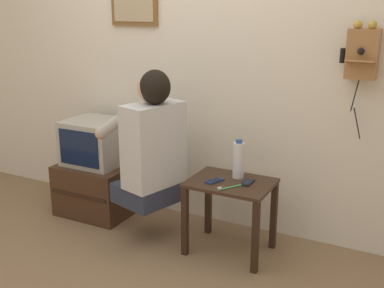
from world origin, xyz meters
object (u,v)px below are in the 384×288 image
(cell_phone_spare, at_px, (248,182))
(water_bottle, at_px, (238,160))
(television, at_px, (95,142))
(wall_phone_antique, at_px, (362,53))
(cell_phone_held, at_px, (214,181))
(toothbrush, at_px, (228,188))
(person, at_px, (151,144))

(cell_phone_spare, bearing_deg, water_bottle, 142.96)
(television, distance_m, wall_phone_antique, 2.07)
(cell_phone_held, height_order, water_bottle, water_bottle)
(television, relative_size, water_bottle, 1.67)
(cell_phone_spare, height_order, toothbrush, toothbrush)
(television, height_order, wall_phone_antique, wall_phone_antique)
(television, relative_size, toothbrush, 2.86)
(wall_phone_antique, bearing_deg, cell_phone_held, -153.09)
(cell_phone_spare, xyz_separation_m, water_bottle, (-0.10, 0.07, 0.12))
(person, xyz_separation_m, toothbrush, (0.58, -0.03, -0.20))
(wall_phone_antique, relative_size, toothbrush, 4.68)
(television, distance_m, toothbrush, 1.27)
(cell_phone_spare, height_order, water_bottle, water_bottle)
(television, height_order, cell_phone_held, television)
(television, bearing_deg, cell_phone_held, -9.01)
(wall_phone_antique, distance_m, cell_phone_spare, 1.07)
(person, bearing_deg, cell_phone_held, -67.92)
(cell_phone_held, bearing_deg, person, -152.80)
(person, distance_m, television, 0.71)
(water_bottle, bearing_deg, television, 178.46)
(water_bottle, height_order, toothbrush, water_bottle)
(water_bottle, bearing_deg, wall_phone_antique, 20.67)
(wall_phone_antique, distance_m, toothbrush, 1.16)
(cell_phone_held, bearing_deg, television, -167.53)
(cell_phone_held, height_order, toothbrush, toothbrush)
(water_bottle, xyz_separation_m, toothbrush, (0.02, -0.22, -0.12))
(wall_phone_antique, height_order, toothbrush, wall_phone_antique)
(cell_phone_held, bearing_deg, wall_phone_antique, 48.39)
(cell_phone_held, distance_m, cell_phone_spare, 0.22)
(cell_phone_spare, relative_size, water_bottle, 0.47)
(wall_phone_antique, bearing_deg, cell_phone_spare, -150.68)
(wall_phone_antique, relative_size, cell_phone_spare, 5.83)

